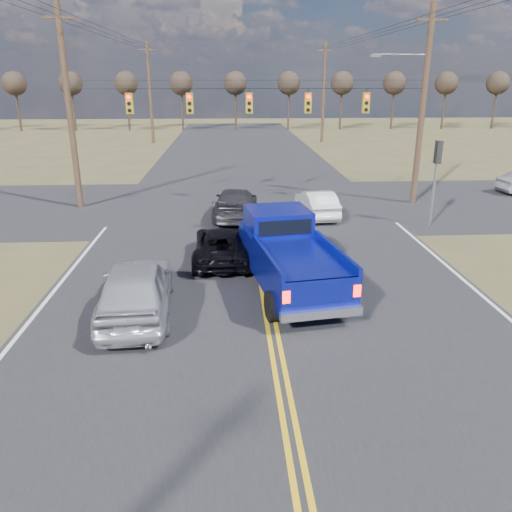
{
  "coord_description": "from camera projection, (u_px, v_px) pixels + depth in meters",
  "views": [
    {
      "loc": [
        -1.12,
        -8.37,
        6.48
      ],
      "look_at": [
        -0.34,
        5.57,
        1.5
      ],
      "focal_mm": 35.0,
      "sensor_mm": 36.0,
      "label": 1
    }
  ],
  "objects": [
    {
      "name": "pickup_truck",
      "position": [
        289.0,
        255.0,
        16.03
      ],
      "size": [
        3.22,
        6.42,
        2.31
      ],
      "rotation": [
        0.0,
        0.0,
        0.16
      ],
      "color": "black",
      "rests_on": "ground"
    },
    {
      "name": "ground",
      "position": [
        288.0,
        417.0,
        10.11
      ],
      "size": [
        160.0,
        160.0,
        0.0
      ],
      "primitive_type": "plane",
      "color": "brown",
      "rests_on": "ground"
    },
    {
      "name": "dgrey_car_queue",
      "position": [
        235.0,
        203.0,
        24.41
      ],
      "size": [
        2.44,
        5.07,
        1.43
      ],
      "primitive_type": "imported",
      "rotation": [
        0.0,
        0.0,
        3.05
      ],
      "color": "#323136",
      "rests_on": "ground"
    },
    {
      "name": "utility_poles",
      "position": [
        250.0,
        106.0,
        24.34
      ],
      "size": [
        19.6,
        58.32,
        10.0
      ],
      "color": "#473323",
      "rests_on": "ground"
    },
    {
      "name": "treeline",
      "position": [
        243.0,
        91.0,
        33.55
      ],
      "size": [
        87.0,
        117.8,
        7.4
      ],
      "color": "#33261C",
      "rests_on": "ground"
    },
    {
      "name": "road_main",
      "position": [
        258.0,
        254.0,
        19.52
      ],
      "size": [
        14.0,
        120.0,
        0.02
      ],
      "primitive_type": "cube",
      "color": "#28282B",
      "rests_on": "ground"
    },
    {
      "name": "white_car_queue",
      "position": [
        317.0,
        203.0,
        24.63
      ],
      "size": [
        1.71,
        4.12,
        1.33
      ],
      "primitive_type": "imported",
      "rotation": [
        0.0,
        0.0,
        3.22
      ],
      "color": "silver",
      "rests_on": "ground"
    },
    {
      "name": "signal_gantry",
      "position": [
        259.0,
        108.0,
        25.16
      ],
      "size": [
        19.6,
        4.83,
        10.0
      ],
      "color": "#473323",
      "rests_on": "ground"
    },
    {
      "name": "silver_suv",
      "position": [
        136.0,
        288.0,
        14.23
      ],
      "size": [
        2.3,
        5.03,
        1.67
      ],
      "primitive_type": "imported",
      "rotation": [
        0.0,
        0.0,
        3.21
      ],
      "color": "#ACAEB4",
      "rests_on": "ground"
    },
    {
      "name": "road_cross",
      "position": [
        250.0,
        205.0,
        27.04
      ],
      "size": [
        120.0,
        12.0,
        0.02
      ],
      "primitive_type": "cube",
      "color": "#28282B",
      "rests_on": "ground"
    },
    {
      "name": "black_suv",
      "position": [
        222.0,
        245.0,
        18.65
      ],
      "size": [
        2.08,
        4.47,
        1.24
      ],
      "primitive_type": "imported",
      "rotation": [
        0.0,
        0.0,
        3.14
      ],
      "color": "black",
      "rests_on": "ground"
    }
  ]
}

